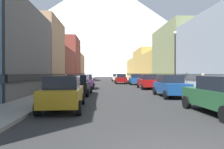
# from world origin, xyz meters

# --- Properties ---
(sidewalk_left) EXTENTS (2.50, 100.00, 0.15)m
(sidewalk_left) POSITION_xyz_m (-6.25, 35.00, 0.07)
(sidewalk_left) COLOR gray
(sidewalk_left) RESTS_ON ground
(sidewalk_right) EXTENTS (2.50, 100.00, 0.15)m
(sidewalk_right) POSITION_xyz_m (6.25, 35.00, 0.07)
(sidewalk_right) COLOR gray
(sidewalk_right) RESTS_ON ground
(storefront_left_2) EXTENTS (8.71, 8.21, 9.05)m
(storefront_left_2) POSITION_xyz_m (-11.71, 23.38, 4.37)
(storefront_left_2) COLOR tan
(storefront_left_2) RESTS_ON ground
(storefront_left_3) EXTENTS (6.53, 12.07, 6.27)m
(storefront_left_3) POSITION_xyz_m (-10.61, 33.79, 3.02)
(storefront_left_3) COLOR brown
(storefront_left_3) RESTS_ON ground
(storefront_left_4) EXTENTS (8.96, 9.81, 10.37)m
(storefront_left_4) POSITION_xyz_m (-11.83, 45.12, 5.02)
(storefront_left_4) COLOR brown
(storefront_left_4) RESTS_ON ground
(storefront_left_5) EXTENTS (7.58, 11.84, 7.39)m
(storefront_left_5) POSITION_xyz_m (-11.14, 56.37, 3.56)
(storefront_left_5) COLOR tan
(storefront_left_5) RESTS_ON ground
(storefront_right_2) EXTENTS (9.50, 12.16, 9.20)m
(storefront_right_2) POSITION_xyz_m (12.10, 27.05, 4.44)
(storefront_right_2) COLOR #8C9966
(storefront_right_2) RESTS_ON ground
(storefront_right_3) EXTENTS (9.54, 10.21, 6.31)m
(storefront_right_3) POSITION_xyz_m (12.12, 38.49, 3.04)
(storefront_right_3) COLOR #D8B259
(storefront_right_3) RESTS_ON ground
(storefront_right_4) EXTENTS (8.75, 13.92, 8.26)m
(storefront_right_4) POSITION_xyz_m (11.73, 50.58, 3.98)
(storefront_right_4) COLOR #D8B259
(storefront_right_4) RESTS_ON ground
(storefront_right_5) EXTENTS (9.87, 13.47, 6.69)m
(storefront_right_5) POSITION_xyz_m (12.28, 64.64, 3.22)
(storefront_right_5) COLOR #D8B259
(storefront_right_5) RESTS_ON ground
(car_left_0) EXTENTS (2.23, 4.47, 1.78)m
(car_left_0) POSITION_xyz_m (-3.80, 6.67, 0.90)
(car_left_0) COLOR #B28419
(car_left_0) RESTS_ON ground
(car_left_1) EXTENTS (2.18, 4.45, 1.78)m
(car_left_1) POSITION_xyz_m (-3.80, 13.69, 0.90)
(car_left_1) COLOR black
(car_left_1) RESTS_ON ground
(car_left_2) EXTENTS (2.15, 4.44, 1.78)m
(car_left_2) POSITION_xyz_m (-3.80, 20.77, 0.90)
(car_left_2) COLOR #591E72
(car_left_2) RESTS_ON ground
(car_right_0) EXTENTS (2.21, 4.47, 1.78)m
(car_right_0) POSITION_xyz_m (3.80, 4.96, 0.90)
(car_right_0) COLOR #265933
(car_right_0) RESTS_ON ground
(car_right_1) EXTENTS (2.13, 4.43, 1.78)m
(car_right_1) POSITION_xyz_m (3.80, 12.05, 0.90)
(car_right_1) COLOR #19478C
(car_right_1) RESTS_ON ground
(car_right_2) EXTENTS (2.16, 4.44, 1.78)m
(car_right_2) POSITION_xyz_m (3.80, 20.37, 0.90)
(car_right_2) COLOR #9E1111
(car_right_2) RESTS_ON ground
(car_right_3) EXTENTS (2.24, 4.48, 1.78)m
(car_right_3) POSITION_xyz_m (3.80, 29.64, 0.90)
(car_right_3) COLOR #19478C
(car_right_3) RESTS_ON ground
(car_driving_0) EXTENTS (2.06, 4.40, 1.78)m
(car_driving_0) POSITION_xyz_m (1.60, 44.12, 0.90)
(car_driving_0) COLOR silver
(car_driving_0) RESTS_ON ground
(car_driving_1) EXTENTS (2.06, 4.40, 1.78)m
(car_driving_1) POSITION_xyz_m (1.60, 32.42, 0.90)
(car_driving_1) COLOR #9E1111
(car_driving_1) RESTS_ON ground
(potted_plant_0) EXTENTS (0.76, 0.76, 1.03)m
(potted_plant_0) POSITION_xyz_m (-7.00, 16.38, 0.75)
(potted_plant_0) COLOR brown
(potted_plant_0) RESTS_ON sidewalk_left
(pedestrian_0) EXTENTS (0.36, 0.36, 1.53)m
(pedestrian_0) POSITION_xyz_m (-6.25, 17.14, 0.85)
(pedestrian_0) COLOR navy
(pedestrian_0) RESTS_ON sidewalk_left
(pedestrian_1) EXTENTS (0.36, 0.36, 1.67)m
(pedestrian_1) POSITION_xyz_m (-6.25, 21.21, 0.92)
(pedestrian_1) COLOR navy
(pedestrian_1) RESTS_ON sidewalk_left
(pedestrian_2) EXTENTS (0.36, 0.36, 1.75)m
(pedestrian_2) POSITION_xyz_m (6.25, 11.60, 0.96)
(pedestrian_2) COLOR navy
(pedestrian_2) RESTS_ON sidewalk_right
(streetlamp_right) EXTENTS (0.36, 0.36, 5.86)m
(streetlamp_right) POSITION_xyz_m (5.35, 15.30, 3.99)
(streetlamp_right) COLOR black
(streetlamp_right) RESTS_ON sidewalk_right
(mountain_backdrop) EXTENTS (315.37, 315.37, 127.52)m
(mountain_backdrop) POSITION_xyz_m (-2.19, 260.00, 63.76)
(mountain_backdrop) COLOR white
(mountain_backdrop) RESTS_ON ground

